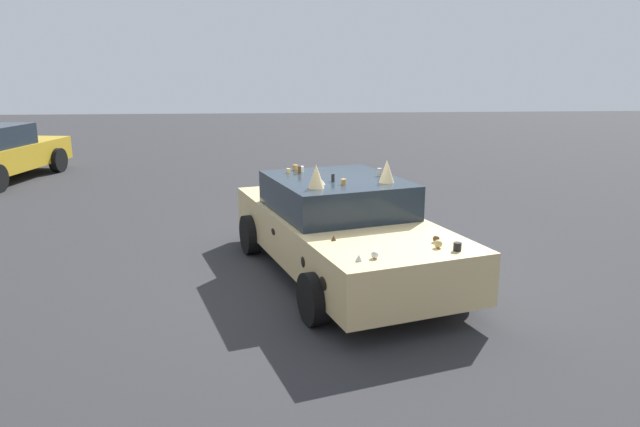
{
  "coord_description": "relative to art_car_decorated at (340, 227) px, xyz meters",
  "views": [
    {
      "loc": [
        -7.88,
        0.93,
        2.88
      ],
      "look_at": [
        0.0,
        0.3,
        0.9
      ],
      "focal_mm": 32.94,
      "sensor_mm": 36.0,
      "label": 1
    }
  ],
  "objects": [
    {
      "name": "art_car_decorated",
      "position": [
        0.0,
        0.0,
        0.0
      ],
      "size": [
        4.9,
        3.08,
        1.67
      ],
      "rotation": [
        0.0,
        0.0,
        3.43
      ],
      "color": "#D8BC7F",
      "rests_on": "ground"
    },
    {
      "name": "ground_plane",
      "position": [
        -0.04,
        -0.01,
        -0.69
      ],
      "size": [
        60.0,
        60.0,
        0.0
      ],
      "primitive_type": "plane",
      "color": "#2D2D30"
    }
  ]
}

